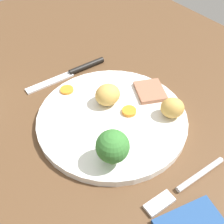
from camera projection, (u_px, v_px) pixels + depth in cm
name	position (u px, v px, depth cm)	size (l,w,h in cm)	color
dining_table	(122.00, 119.00, 55.04)	(120.00, 84.00, 3.60)	brown
dinner_plate	(112.00, 119.00, 51.63)	(26.86, 26.86, 1.40)	white
meat_slice_main	(151.00, 91.00, 55.20)	(6.14, 5.18, 0.80)	#9E664C
roast_potato_left	(108.00, 95.00, 52.19)	(4.70, 4.18, 3.94)	tan
roast_potato_right	(172.00, 108.00, 49.86)	(4.13, 3.50, 3.81)	tan
carrot_coin_front	(67.00, 90.00, 55.80)	(2.60, 2.60, 0.48)	orange
carrot_coin_back	(128.00, 112.00, 51.45)	(2.60, 2.60, 0.66)	orange
broccoli_floret	(113.00, 147.00, 41.85)	(5.08, 5.08, 6.13)	#8CB766
fork	(184.00, 186.00, 42.41)	(2.14, 15.29, 0.90)	silver
knife	(74.00, 72.00, 61.82)	(1.91, 18.53, 1.20)	black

